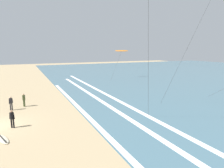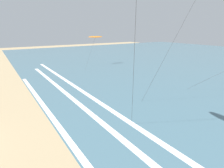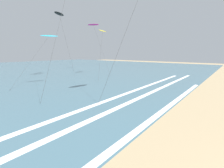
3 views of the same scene
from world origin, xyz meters
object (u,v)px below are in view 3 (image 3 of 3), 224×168
(kite_cyan_distant_high, at_px, (49,36))
(kite_black_far_left, at_px, (59,14))
(kite_magenta_far_right, at_px, (93,25))
(kite_yellow_high_right, at_px, (102,31))

(kite_cyan_distant_high, bearing_deg, kite_black_far_left, -55.81)
(kite_black_far_left, distance_m, kite_magenta_far_right, 14.34)
(kite_cyan_distant_high, bearing_deg, kite_yellow_high_right, -34.32)
(kite_black_far_left, xyz_separation_m, kite_cyan_distant_high, (-1.31, 1.92, -3.90))
(kite_magenta_far_right, relative_size, kite_cyan_distant_high, 1.12)
(kite_yellow_high_right, distance_m, kite_cyan_distant_high, 10.69)
(kite_yellow_high_right, relative_size, kite_black_far_left, 0.79)
(kite_black_far_left, relative_size, kite_magenta_far_right, 0.97)
(kite_yellow_high_right, xyz_separation_m, kite_black_far_left, (-7.46, 4.06, 2.59))
(kite_black_far_left, bearing_deg, kite_cyan_distant_high, 124.19)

